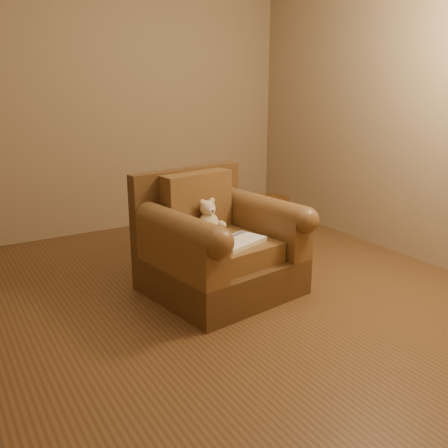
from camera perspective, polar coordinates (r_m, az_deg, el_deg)
floor at (r=3.55m, az=-2.72°, el=-8.70°), size 4.00×4.00×0.00m
room at (r=3.23m, az=-3.15°, el=20.08°), size 4.02×4.02×2.71m
armchair at (r=3.61m, az=-0.81°, el=-2.60°), size 1.07×1.03×0.86m
teddy_bear at (r=3.61m, az=-1.67°, el=0.37°), size 0.20×0.22×0.27m
guidebook at (r=3.42m, az=1.58°, el=-2.03°), size 0.43×0.34×0.03m
side_table at (r=4.27m, az=4.89°, el=-0.30°), size 0.38×0.38×0.53m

